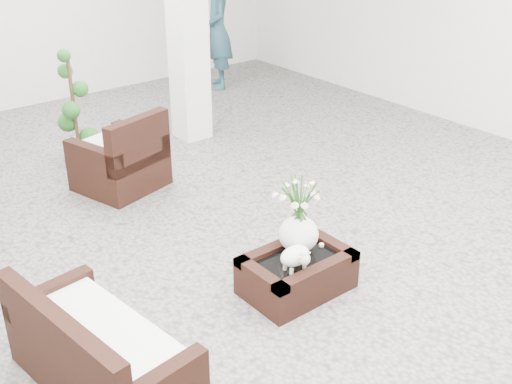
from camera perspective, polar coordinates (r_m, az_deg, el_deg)
ground at (r=6.15m, az=-0.58°, el=-4.87°), size 11.00×11.00×0.00m
column at (r=8.37m, az=-6.27°, el=16.27°), size 0.40×0.40×3.50m
coffee_table at (r=5.46m, az=3.67°, el=-7.38°), size 0.90×0.60×0.31m
sheep_figurine at (r=5.19m, az=3.51°, el=-5.91°), size 0.28×0.23×0.21m
planter_narcissus at (r=5.30m, az=3.92°, el=-1.52°), size 0.44×0.44×0.80m
tealight at (r=5.56m, az=5.89°, el=-4.73°), size 0.04×0.04×0.03m
armchair at (r=7.30m, az=-12.27°, el=3.69°), size 1.03×1.01×0.90m
loveseat at (r=4.53m, az=-13.73°, el=-12.80°), size 0.86×1.50×0.76m
topiary at (r=8.05m, az=-16.01°, el=7.27°), size 0.37×0.37×1.40m
shopper at (r=10.77m, az=-3.44°, el=14.25°), size 0.72×0.82×1.90m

